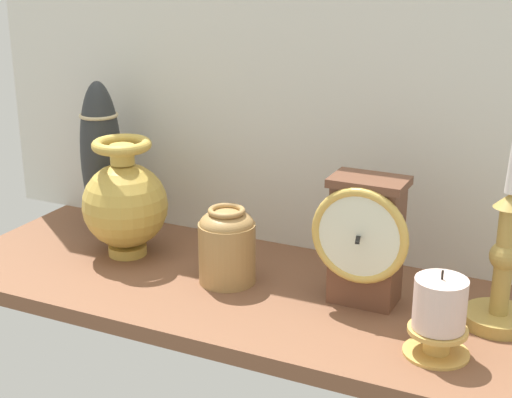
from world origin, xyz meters
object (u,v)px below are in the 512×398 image
Objects in this scene: brass_vase_bulbous at (125,202)px; tall_ceramic_vase at (101,157)px; candlestick_tall_left at (505,254)px; pillar_candle_front at (439,316)px; mantel_clock at (365,239)px; brass_vase_jar at (227,244)px.

tall_ceramic_vase reaches higher than brass_vase_bulbous.
pillar_candle_front is at bearing -116.61° from candlestick_tall_left.
tall_ceramic_vase is (-69.38, 6.50, 3.23)cm from candlestick_tall_left.
mantel_clock is at bearing -8.94° from tall_ceramic_vase.
brass_vase_bulbous is 1.65× the size of brass_vase_jar.
tall_ceramic_vase reaches higher than brass_vase_jar.
tall_ceramic_vase is at bearing 161.55° from brass_vase_jar.
mantel_clock is 1.62× the size of pillar_candle_front.
mantel_clock is 40.73cm from brass_vase_bulbous.
tall_ceramic_vase reaches higher than pillar_candle_front.
brass_vase_bulbous is at bearing 173.48° from brass_vase_jar.
pillar_candle_front is 0.43× the size of tall_ceramic_vase.
brass_vase_bulbous reaches higher than mantel_clock.
mantel_clock is at bearing 142.85° from pillar_candle_front.
mantel_clock is at bearing 5.43° from brass_vase_jar.
mantel_clock is 18.75cm from candlestick_tall_left.
brass_vase_jar is (19.87, -2.27, -2.93)cm from brass_vase_bulbous.
pillar_candle_front is (-5.68, -11.33, -5.02)cm from candlestick_tall_left.
pillar_candle_front is 66.66cm from tall_ceramic_vase.
brass_vase_bulbous is 20.22cm from brass_vase_jar.
brass_vase_bulbous reaches higher than brass_vase_jar.
pillar_candle_front is (33.86, -7.87, -0.82)cm from brass_vase_jar.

